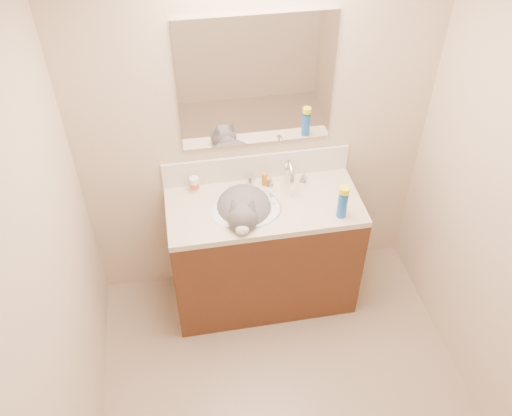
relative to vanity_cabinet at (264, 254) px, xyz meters
name	(u,v)px	position (x,y,z in m)	size (l,w,h in m)	color
room_shell	(311,244)	(0.00, -0.97, 1.08)	(2.24, 2.54, 2.52)	#C9B495
vanity_cabinet	(264,254)	(0.00, 0.00, 0.00)	(1.20, 0.55, 0.82)	#482413
counter_slab	(264,206)	(0.00, 0.00, 0.43)	(1.20, 0.55, 0.04)	beige
basin	(246,218)	(-0.12, -0.03, 0.38)	(0.45, 0.36, 0.14)	white
faucet	(288,176)	(0.18, 0.14, 0.54)	(0.28, 0.20, 0.21)	silver
cat	(244,211)	(-0.13, -0.03, 0.44)	(0.41, 0.51, 0.35)	#514F51
backsplash	(257,167)	(0.00, 0.26, 0.54)	(1.20, 0.02, 0.18)	silver
mirror	(257,84)	(0.00, 0.26, 1.13)	(0.90, 0.02, 0.80)	white
pill_bottle	(194,184)	(-0.41, 0.20, 0.50)	(0.06, 0.06, 0.10)	white
pill_label	(194,185)	(-0.41, 0.20, 0.49)	(0.06, 0.06, 0.04)	#E74C26
silver_jar	(251,179)	(-0.05, 0.22, 0.48)	(0.05, 0.05, 0.06)	#B7B7BC
amber_bottle	(264,179)	(0.04, 0.18, 0.49)	(0.04, 0.04, 0.09)	#C17816
toothbrush	(272,196)	(0.06, 0.06, 0.46)	(0.02, 0.15, 0.01)	white
toothbrush_head	(272,195)	(0.06, 0.06, 0.46)	(0.02, 0.03, 0.02)	#6880DD
spray_can	(342,206)	(0.43, -0.19, 0.53)	(0.06, 0.06, 0.16)	blue
spray_cap	(344,190)	(0.43, -0.19, 0.65)	(0.06, 0.06, 0.04)	yellow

